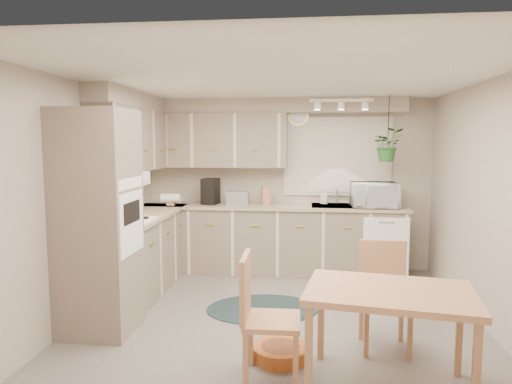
# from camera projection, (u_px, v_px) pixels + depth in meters

# --- Properties ---
(floor) EXTENTS (4.20, 4.20, 0.00)m
(floor) POSITION_uv_depth(u_px,v_px,m) (278.00, 322.00, 4.58)
(floor) COLOR slate
(floor) RESTS_ON ground
(ceiling) EXTENTS (4.20, 4.20, 0.00)m
(ceiling) POSITION_uv_depth(u_px,v_px,m) (280.00, 78.00, 4.32)
(ceiling) COLOR silver
(ceiling) RESTS_ON wall_back
(wall_back) EXTENTS (4.00, 0.04, 2.40)m
(wall_back) POSITION_uv_depth(u_px,v_px,m) (287.00, 184.00, 6.53)
(wall_back) COLOR #AFA191
(wall_back) RESTS_ON floor
(wall_front) EXTENTS (4.00, 0.04, 2.40)m
(wall_front) POSITION_uv_depth(u_px,v_px,m) (257.00, 257.00, 2.37)
(wall_front) COLOR #AFA191
(wall_front) RESTS_ON floor
(wall_left) EXTENTS (0.04, 4.20, 2.40)m
(wall_left) POSITION_uv_depth(u_px,v_px,m) (84.00, 201.00, 4.66)
(wall_left) COLOR #AFA191
(wall_left) RESTS_ON floor
(wall_right) EXTENTS (0.04, 4.20, 2.40)m
(wall_right) POSITION_uv_depth(u_px,v_px,m) (494.00, 207.00, 4.24)
(wall_right) COLOR #AFA191
(wall_right) RESTS_ON floor
(base_cab_left) EXTENTS (0.60, 1.85, 0.90)m
(base_cab_left) POSITION_uv_depth(u_px,v_px,m) (144.00, 253.00, 5.57)
(base_cab_left) COLOR gray
(base_cab_left) RESTS_ON floor
(base_cab_back) EXTENTS (3.60, 0.60, 0.90)m
(base_cab_back) POSITION_uv_depth(u_px,v_px,m) (271.00, 240.00, 6.33)
(base_cab_back) COLOR gray
(base_cab_back) RESTS_ON floor
(counter_left) EXTENTS (0.64, 1.89, 0.04)m
(counter_left) POSITION_uv_depth(u_px,v_px,m) (144.00, 215.00, 5.52)
(counter_left) COLOR tan
(counter_left) RESTS_ON base_cab_left
(counter_back) EXTENTS (3.64, 0.64, 0.04)m
(counter_back) POSITION_uv_depth(u_px,v_px,m) (272.00, 206.00, 6.27)
(counter_back) COLOR tan
(counter_back) RESTS_ON base_cab_back
(oven_stack) EXTENTS (0.65, 0.65, 2.10)m
(oven_stack) POSITION_uv_depth(u_px,v_px,m) (98.00, 222.00, 4.27)
(oven_stack) COLOR gray
(oven_stack) RESTS_ON floor
(wall_oven_face) EXTENTS (0.02, 0.56, 0.58)m
(wall_oven_face) POSITION_uv_depth(u_px,v_px,m) (131.00, 223.00, 4.24)
(wall_oven_face) COLOR white
(wall_oven_face) RESTS_ON oven_stack
(upper_cab_left) EXTENTS (0.35, 2.00, 0.75)m
(upper_cab_left) POSITION_uv_depth(u_px,v_px,m) (134.00, 140.00, 5.56)
(upper_cab_left) COLOR gray
(upper_cab_left) RESTS_ON wall_left
(upper_cab_back) EXTENTS (2.00, 0.35, 0.75)m
(upper_cab_back) POSITION_uv_depth(u_px,v_px,m) (216.00, 140.00, 6.39)
(upper_cab_back) COLOR gray
(upper_cab_back) RESTS_ON wall_back
(soffit_left) EXTENTS (0.30, 2.00, 0.20)m
(soffit_left) POSITION_uv_depth(u_px,v_px,m) (131.00, 101.00, 5.51)
(soffit_left) COLOR #AFA191
(soffit_left) RESTS_ON wall_left
(soffit_back) EXTENTS (3.60, 0.30, 0.20)m
(soffit_back) POSITION_uv_depth(u_px,v_px,m) (273.00, 106.00, 6.28)
(soffit_back) COLOR #AFA191
(soffit_back) RESTS_ON wall_back
(cooktop) EXTENTS (0.52, 0.58, 0.02)m
(cooktop) POSITION_uv_depth(u_px,v_px,m) (126.00, 221.00, 4.95)
(cooktop) COLOR white
(cooktop) RESTS_ON counter_left
(range_hood) EXTENTS (0.40, 0.60, 0.14)m
(range_hood) POSITION_uv_depth(u_px,v_px,m) (123.00, 179.00, 4.90)
(range_hood) COLOR white
(range_hood) RESTS_ON upper_cab_left
(window_blinds) EXTENTS (1.40, 0.02, 1.00)m
(window_blinds) POSITION_uv_depth(u_px,v_px,m) (337.00, 157.00, 6.38)
(window_blinds) COLOR beige
(window_blinds) RESTS_ON wall_back
(window_frame) EXTENTS (1.50, 0.02, 1.10)m
(window_frame) POSITION_uv_depth(u_px,v_px,m) (337.00, 157.00, 6.39)
(window_frame) COLOR beige
(window_frame) RESTS_ON wall_back
(sink) EXTENTS (0.70, 0.48, 0.10)m
(sink) POSITION_uv_depth(u_px,v_px,m) (338.00, 209.00, 6.19)
(sink) COLOR #999CA0
(sink) RESTS_ON counter_back
(dishwasher_front) EXTENTS (0.58, 0.02, 0.83)m
(dishwasher_front) POSITION_uv_depth(u_px,v_px,m) (386.00, 249.00, 5.87)
(dishwasher_front) COLOR white
(dishwasher_front) RESTS_ON base_cab_back
(track_light_bar) EXTENTS (0.80, 0.04, 0.04)m
(track_light_bar) POSITION_uv_depth(u_px,v_px,m) (341.00, 100.00, 5.79)
(track_light_bar) COLOR white
(track_light_bar) RESTS_ON ceiling
(wall_clock) EXTENTS (0.30, 0.03, 0.30)m
(wall_clock) POSITION_uv_depth(u_px,v_px,m) (298.00, 115.00, 6.38)
(wall_clock) COLOR #E4B650
(wall_clock) RESTS_ON wall_back
(dining_table) EXTENTS (1.29, 0.97, 0.74)m
(dining_table) POSITION_uv_depth(u_px,v_px,m) (388.00, 339.00, 3.31)
(dining_table) COLOR tan
(dining_table) RESTS_ON floor
(chair_left) EXTENTS (0.45, 0.45, 0.95)m
(chair_left) POSITION_uv_depth(u_px,v_px,m) (272.00, 317.00, 3.45)
(chair_left) COLOR tan
(chair_left) RESTS_ON floor
(chair_back) EXTENTS (0.43, 0.43, 0.92)m
(chair_back) POSITION_uv_depth(u_px,v_px,m) (385.00, 297.00, 3.94)
(chair_back) COLOR tan
(chair_back) RESTS_ON floor
(braided_rug) EXTENTS (1.36, 1.12, 0.01)m
(braided_rug) POSITION_uv_depth(u_px,v_px,m) (263.00, 309.00, 4.93)
(braided_rug) COLOR black
(braided_rug) RESTS_ON floor
(pet_bed) EXTENTS (0.56, 0.56, 0.11)m
(pet_bed) POSITION_uv_depth(u_px,v_px,m) (280.00, 352.00, 3.80)
(pet_bed) COLOR #B65024
(pet_bed) RESTS_ON floor
(microwave) EXTENTS (0.62, 0.37, 0.41)m
(microwave) POSITION_uv_depth(u_px,v_px,m) (375.00, 192.00, 6.02)
(microwave) COLOR white
(microwave) RESTS_ON counter_back
(soap_bottle) EXTENTS (0.14, 0.22, 0.09)m
(soap_bottle) POSITION_uv_depth(u_px,v_px,m) (324.00, 201.00, 6.35)
(soap_bottle) COLOR white
(soap_bottle) RESTS_ON counter_back
(hanging_plant) EXTENTS (0.43, 0.46, 0.33)m
(hanging_plant) POSITION_uv_depth(u_px,v_px,m) (388.00, 149.00, 5.94)
(hanging_plant) COLOR #266026
(hanging_plant) RESTS_ON ceiling
(coffee_maker) EXTENTS (0.24, 0.28, 0.36)m
(coffee_maker) POSITION_uv_depth(u_px,v_px,m) (211.00, 191.00, 6.35)
(coffee_maker) COLOR black
(coffee_maker) RESTS_ON counter_back
(toaster) EXTENTS (0.30, 0.17, 0.18)m
(toaster) POSITION_uv_depth(u_px,v_px,m) (238.00, 198.00, 6.34)
(toaster) COLOR #999CA0
(toaster) RESTS_ON counter_back
(knife_block) EXTENTS (0.13, 0.13, 0.24)m
(knife_block) POSITION_uv_depth(u_px,v_px,m) (266.00, 196.00, 6.32)
(knife_block) COLOR tan
(knife_block) RESTS_ON counter_back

